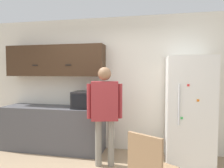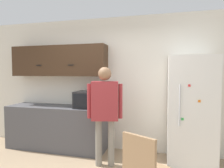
{
  "view_description": "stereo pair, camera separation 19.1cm",
  "coord_description": "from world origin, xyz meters",
  "px_view_note": "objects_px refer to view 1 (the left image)",
  "views": [
    {
      "loc": [
        0.82,
        -2.24,
        1.59
      ],
      "look_at": [
        0.16,
        0.97,
        1.4
      ],
      "focal_mm": 32.0,
      "sensor_mm": 36.0,
      "label": 1
    },
    {
      "loc": [
        1.0,
        -2.19,
        1.59
      ],
      "look_at": [
        0.16,
        0.97,
        1.4
      ],
      "focal_mm": 32.0,
      "sensor_mm": 36.0,
      "label": 2
    }
  ],
  "objects_px": {
    "refrigerator": "(189,110)",
    "person": "(105,106)",
    "microwave": "(86,100)",
    "chair": "(150,167)"
  },
  "relations": [
    {
      "from": "refrigerator",
      "to": "microwave",
      "type": "bearing_deg",
      "value": 178.08
    },
    {
      "from": "person",
      "to": "chair",
      "type": "height_order",
      "value": "person"
    },
    {
      "from": "microwave",
      "to": "refrigerator",
      "type": "height_order",
      "value": "refrigerator"
    },
    {
      "from": "microwave",
      "to": "refrigerator",
      "type": "distance_m",
      "value": 1.9
    },
    {
      "from": "refrigerator",
      "to": "person",
      "type": "bearing_deg",
      "value": -163.61
    },
    {
      "from": "microwave",
      "to": "chair",
      "type": "relative_size",
      "value": 0.55
    },
    {
      "from": "refrigerator",
      "to": "chair",
      "type": "height_order",
      "value": "refrigerator"
    },
    {
      "from": "person",
      "to": "microwave",
      "type": "bearing_deg",
      "value": 121.76
    },
    {
      "from": "refrigerator",
      "to": "chair",
      "type": "xyz_separation_m",
      "value": [
        -0.64,
        -1.38,
        -0.42
      ]
    },
    {
      "from": "microwave",
      "to": "refrigerator",
      "type": "relative_size",
      "value": 0.27
    }
  ]
}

